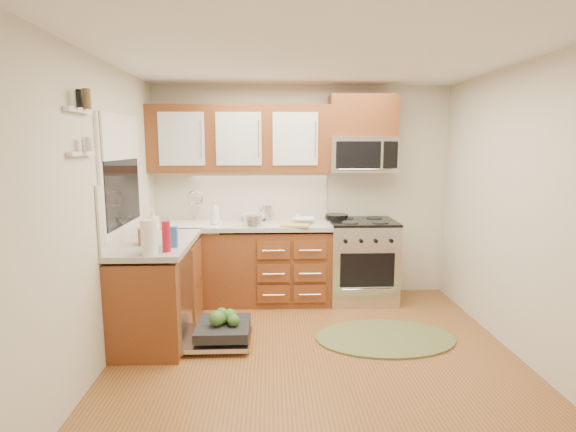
{
  "coord_description": "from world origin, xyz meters",
  "views": [
    {
      "loc": [
        -0.38,
        -3.63,
        1.81
      ],
      "look_at": [
        -0.2,
        0.85,
        1.1
      ],
      "focal_mm": 28.0,
      "sensor_mm": 36.0,
      "label": 1
    }
  ],
  "objects_px": {
    "upper_cabinets": "(240,139)",
    "skillet": "(337,216)",
    "paper_towel_roll": "(149,237)",
    "range": "(361,260)",
    "cup": "(298,216)",
    "sink": "(194,235)",
    "bowl_a": "(303,220)",
    "stock_pot": "(253,221)",
    "bowl_b": "(254,217)",
    "microwave": "(362,155)",
    "rug": "(385,338)",
    "dishwasher": "(219,333)",
    "cutting_board": "(295,225)"
  },
  "relations": [
    {
      "from": "sink",
      "to": "skillet",
      "type": "relative_size",
      "value": 2.31
    },
    {
      "from": "sink",
      "to": "bowl_a",
      "type": "xyz_separation_m",
      "value": [
        1.25,
        -0.0,
        0.16
      ]
    },
    {
      "from": "upper_cabinets",
      "to": "sink",
      "type": "bearing_deg",
      "value": -163.55
    },
    {
      "from": "bowl_b",
      "to": "skillet",
      "type": "bearing_deg",
      "value": -0.11
    },
    {
      "from": "stock_pot",
      "to": "bowl_b",
      "type": "relative_size",
      "value": 0.71
    },
    {
      "from": "cutting_board",
      "to": "skillet",
      "type": "bearing_deg",
      "value": 34.77
    },
    {
      "from": "sink",
      "to": "paper_towel_roll",
      "type": "bearing_deg",
      "value": -94.64
    },
    {
      "from": "microwave",
      "to": "skillet",
      "type": "distance_m",
      "value": 0.78
    },
    {
      "from": "range",
      "to": "cutting_board",
      "type": "relative_size",
      "value": 3.05
    },
    {
      "from": "sink",
      "to": "paper_towel_roll",
      "type": "height_order",
      "value": "paper_towel_roll"
    },
    {
      "from": "microwave",
      "to": "stock_pot",
      "type": "xyz_separation_m",
      "value": [
        -1.25,
        -0.3,
        -0.71
      ]
    },
    {
      "from": "sink",
      "to": "cup",
      "type": "height_order",
      "value": "cup"
    },
    {
      "from": "microwave",
      "to": "sink",
      "type": "relative_size",
      "value": 1.23
    },
    {
      "from": "dishwasher",
      "to": "cup",
      "type": "relative_size",
      "value": 6.5
    },
    {
      "from": "upper_cabinets",
      "to": "skillet",
      "type": "distance_m",
      "value": 1.44
    },
    {
      "from": "bowl_b",
      "to": "paper_towel_roll",
      "type": "bearing_deg",
      "value": -116.48
    },
    {
      "from": "upper_cabinets",
      "to": "bowl_b",
      "type": "distance_m",
      "value": 0.92
    },
    {
      "from": "bowl_a",
      "to": "bowl_b",
      "type": "distance_m",
      "value": 0.59
    },
    {
      "from": "rug",
      "to": "cup",
      "type": "xyz_separation_m",
      "value": [
        -0.75,
        1.3,
        0.96
      ]
    },
    {
      "from": "sink",
      "to": "cup",
      "type": "xyz_separation_m",
      "value": [
        1.2,
        0.21,
        0.17
      ]
    },
    {
      "from": "microwave",
      "to": "bowl_a",
      "type": "height_order",
      "value": "microwave"
    },
    {
      "from": "skillet",
      "to": "bowl_a",
      "type": "height_order",
      "value": "skillet"
    },
    {
      "from": "dishwasher",
      "to": "rug",
      "type": "bearing_deg",
      "value": 1.14
    },
    {
      "from": "bowl_a",
      "to": "range",
      "type": "bearing_deg",
      "value": 0.96
    },
    {
      "from": "sink",
      "to": "upper_cabinets",
      "type": "bearing_deg",
      "value": 16.45
    },
    {
      "from": "range",
      "to": "stock_pot",
      "type": "xyz_separation_m",
      "value": [
        -1.25,
        -0.18,
        0.51
      ]
    },
    {
      "from": "range",
      "to": "cup",
      "type": "height_order",
      "value": "cup"
    },
    {
      "from": "skillet",
      "to": "bowl_b",
      "type": "xyz_separation_m",
      "value": [
        -0.98,
        0.0,
        -0.0
      ]
    },
    {
      "from": "sink",
      "to": "bowl_a",
      "type": "relative_size",
      "value": 2.44
    },
    {
      "from": "sink",
      "to": "dishwasher",
      "type": "height_order",
      "value": "sink"
    },
    {
      "from": "microwave",
      "to": "sink",
      "type": "bearing_deg",
      "value": -176.15
    },
    {
      "from": "microwave",
      "to": "bowl_b",
      "type": "relative_size",
      "value": 2.63
    },
    {
      "from": "stock_pot",
      "to": "bowl_a",
      "type": "height_order",
      "value": "stock_pot"
    },
    {
      "from": "dishwasher",
      "to": "paper_towel_roll",
      "type": "distance_m",
      "value": 1.14
    },
    {
      "from": "microwave",
      "to": "dishwasher",
      "type": "distance_m",
      "value": 2.55
    },
    {
      "from": "range",
      "to": "rug",
      "type": "bearing_deg",
      "value": -89.19
    },
    {
      "from": "skillet",
      "to": "dishwasher",
      "type": "bearing_deg",
      "value": -134.67
    },
    {
      "from": "cup",
      "to": "microwave",
      "type": "bearing_deg",
      "value": -6.62
    },
    {
      "from": "upper_cabinets",
      "to": "range",
      "type": "distance_m",
      "value": 1.99
    },
    {
      "from": "upper_cabinets",
      "to": "cup",
      "type": "xyz_separation_m",
      "value": [
        0.68,
        0.06,
        -0.91
      ]
    },
    {
      "from": "bowl_b",
      "to": "cup",
      "type": "height_order",
      "value": "bowl_b"
    },
    {
      "from": "bowl_a",
      "to": "cutting_board",
      "type": "bearing_deg",
      "value": -118.14
    },
    {
      "from": "sink",
      "to": "rug",
      "type": "relative_size",
      "value": 0.47
    },
    {
      "from": "rug",
      "to": "bowl_a",
      "type": "distance_m",
      "value": 1.6
    },
    {
      "from": "skillet",
      "to": "bowl_b",
      "type": "distance_m",
      "value": 0.98
    },
    {
      "from": "upper_cabinets",
      "to": "cup",
      "type": "bearing_deg",
      "value": 5.05
    },
    {
      "from": "microwave",
      "to": "cup",
      "type": "relative_size",
      "value": 7.05
    },
    {
      "from": "upper_cabinets",
      "to": "paper_towel_roll",
      "type": "relative_size",
      "value": 7.17
    },
    {
      "from": "microwave",
      "to": "rug",
      "type": "xyz_separation_m",
      "value": [
        0.02,
        -1.22,
        -1.69
      ]
    },
    {
      "from": "paper_towel_roll",
      "to": "bowl_a",
      "type": "bearing_deg",
      "value": 46.37
    }
  ]
}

